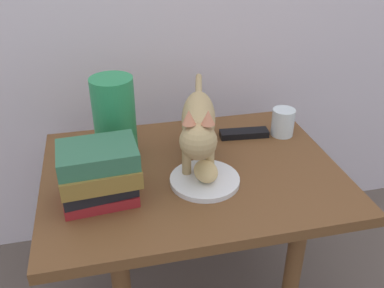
# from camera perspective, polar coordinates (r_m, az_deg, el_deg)

# --- Properties ---
(side_table) EXTENTS (0.80, 0.59, 0.50)m
(side_table) POSITION_cam_1_polar(r_m,az_deg,el_deg) (1.19, -0.00, -6.12)
(side_table) COLOR brown
(side_table) RESTS_ON ground
(plate) EXTENTS (0.18, 0.18, 0.01)m
(plate) POSITION_cam_1_polar(r_m,az_deg,el_deg) (1.10, 1.73, -4.89)
(plate) COLOR white
(plate) RESTS_ON side_table
(bread_roll) EXTENTS (0.06, 0.08, 0.05)m
(bread_roll) POSITION_cam_1_polar(r_m,az_deg,el_deg) (1.07, 1.87, -3.70)
(bread_roll) COLOR #E0BC7A
(bread_roll) RESTS_ON plate
(cat) EXTENTS (0.16, 0.47, 0.23)m
(cat) POSITION_cam_1_polar(r_m,az_deg,el_deg) (1.10, 0.88, 2.82)
(cat) COLOR tan
(cat) RESTS_ON side_table
(book_stack) EXTENTS (0.20, 0.16, 0.15)m
(book_stack) POSITION_cam_1_polar(r_m,az_deg,el_deg) (1.02, -12.52, -3.93)
(book_stack) COLOR maroon
(book_stack) RESTS_ON side_table
(green_vase) EXTENTS (0.11, 0.11, 0.24)m
(green_vase) POSITION_cam_1_polar(r_m,az_deg,el_deg) (1.16, -10.38, 3.15)
(green_vase) COLOR #288C51
(green_vase) RESTS_ON side_table
(candle_jar) EXTENTS (0.07, 0.07, 0.08)m
(candle_jar) POSITION_cam_1_polar(r_m,az_deg,el_deg) (1.34, 12.17, 2.72)
(candle_jar) COLOR silver
(candle_jar) RESTS_ON side_table
(tv_remote) EXTENTS (0.15, 0.06, 0.02)m
(tv_remote) POSITION_cam_1_polar(r_m,az_deg,el_deg) (1.32, 7.05, 1.42)
(tv_remote) COLOR black
(tv_remote) RESTS_ON side_table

